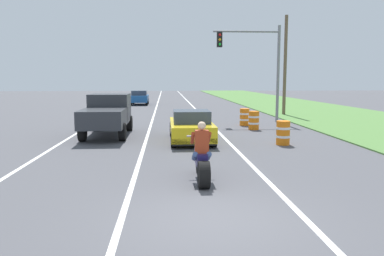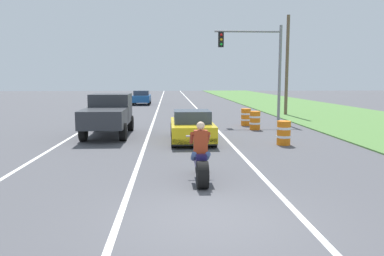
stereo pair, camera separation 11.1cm
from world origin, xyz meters
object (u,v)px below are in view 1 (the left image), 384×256
sports_car_yellow (191,127)px  construction_barrel_mid (254,120)px  motorcycle_with_rider (202,160)px  construction_barrel_nearest (283,133)px  distant_car_far_ahead (140,97)px  construction_barrel_far (245,117)px  traffic_light_mast_near (259,59)px  pickup_truck_left_lane_dark_grey (107,113)px

sports_car_yellow → construction_barrel_mid: bearing=44.5°
motorcycle_with_rider → construction_barrel_nearest: 6.78m
distant_car_far_ahead → construction_barrel_far: bearing=-68.7°
motorcycle_with_rider → traffic_light_mast_near: size_ratio=0.37×
sports_car_yellow → distant_car_far_ahead: 24.57m
motorcycle_with_rider → sports_car_yellow: bearing=88.5°
distant_car_far_ahead → construction_barrel_mid: bearing=-70.1°
construction_barrel_nearest → construction_barrel_mid: 4.78m
sports_car_yellow → traffic_light_mast_near: (4.66, 7.02, 3.34)m
pickup_truck_left_lane_dark_grey → traffic_light_mast_near: traffic_light_mast_near is taller
construction_barrel_nearest → construction_barrel_far: (-0.25, 6.61, 0.00)m
traffic_light_mast_near → pickup_truck_left_lane_dark_grey: bearing=-148.9°
motorcycle_with_rider → construction_barrel_nearest: size_ratio=2.21×
pickup_truck_left_lane_dark_grey → construction_barrel_mid: (7.53, 1.70, -0.60)m
sports_car_yellow → pickup_truck_left_lane_dark_grey: 4.35m
construction_barrel_mid → distant_car_far_ahead: bearing=109.9°
traffic_light_mast_near → construction_barrel_mid: (-1.03, -3.45, -3.46)m
construction_barrel_nearest → distant_car_far_ahead: bearing=106.6°
traffic_light_mast_near → construction_barrel_nearest: size_ratio=6.00×
motorcycle_with_rider → construction_barrel_mid: (3.80, 10.32, -0.09)m
pickup_truck_left_lane_dark_grey → sports_car_yellow: bearing=-25.6°
construction_barrel_mid → pickup_truck_left_lane_dark_grey: bearing=-167.3°
sports_car_yellow → pickup_truck_left_lane_dark_grey: size_ratio=0.90×
traffic_light_mast_near → construction_barrel_nearest: (-0.91, -8.24, -3.46)m
construction_barrel_mid → construction_barrel_far: (-0.13, 1.83, 0.00)m
sports_car_yellow → traffic_light_mast_near: bearing=56.4°
sports_car_yellow → construction_barrel_mid: size_ratio=4.30×
traffic_light_mast_near → construction_barrel_nearest: bearing=-96.3°
traffic_light_mast_near → distant_car_far_ahead: traffic_light_mast_near is taller
motorcycle_with_rider → construction_barrel_nearest: (3.92, 5.53, -0.09)m
construction_barrel_mid → distant_car_far_ahead: size_ratio=0.25×
traffic_light_mast_near → construction_barrel_far: 4.00m
construction_barrel_nearest → construction_barrel_far: same height
construction_barrel_far → distant_car_far_ahead: 20.26m
sports_car_yellow → construction_barrel_nearest: (3.75, -1.22, -0.13)m
motorcycle_with_rider → distant_car_far_ahead: (-3.68, 31.02, 0.18)m
motorcycle_with_rider → construction_barrel_far: 12.69m
motorcycle_with_rider → sports_car_yellow: size_ratio=0.51×
construction_barrel_mid → construction_barrel_far: 1.83m
sports_car_yellow → construction_barrel_far: bearing=57.0°
sports_car_yellow → construction_barrel_far: 6.43m
pickup_truck_left_lane_dark_grey → distant_car_far_ahead: pickup_truck_left_lane_dark_grey is taller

